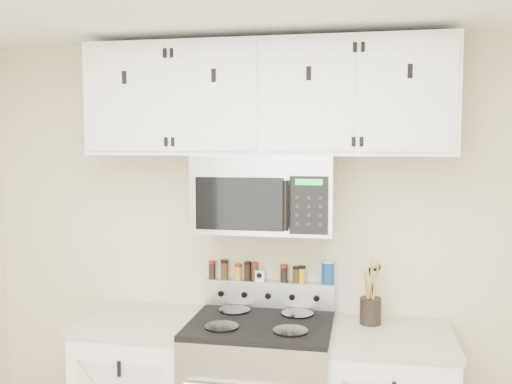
% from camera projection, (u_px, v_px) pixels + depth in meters
% --- Properties ---
extents(back_wall, '(3.50, 0.01, 2.50)m').
position_uv_depth(back_wall, '(271.00, 255.00, 3.36)').
color(back_wall, '#C6BA95').
rests_on(back_wall, floor).
extents(microwave, '(0.76, 0.44, 0.42)m').
position_uv_depth(microwave, '(265.00, 193.00, 3.14)').
color(microwave, '#9E9EA3').
rests_on(microwave, back_wall).
extents(upper_cabinets, '(2.00, 0.35, 0.62)m').
position_uv_depth(upper_cabinets, '(266.00, 99.00, 3.12)').
color(upper_cabinets, white).
rests_on(upper_cabinets, back_wall).
extents(utensil_crock, '(0.12, 0.12, 0.34)m').
position_uv_depth(utensil_crock, '(370.00, 309.00, 3.11)').
color(utensil_crock, black).
rests_on(utensil_crock, base_cabinet_right).
extents(kitchen_timer, '(0.06, 0.05, 0.06)m').
position_uv_depth(kitchen_timer, '(260.00, 275.00, 3.35)').
color(kitchen_timer, white).
rests_on(kitchen_timer, range).
extents(salt_canister, '(0.07, 0.07, 0.13)m').
position_uv_depth(salt_canister, '(328.00, 272.00, 3.27)').
color(salt_canister, navy).
rests_on(salt_canister, range).
extents(spice_jar_0, '(0.04, 0.04, 0.11)m').
position_uv_depth(spice_jar_0, '(212.00, 269.00, 3.40)').
color(spice_jar_0, black).
rests_on(spice_jar_0, range).
extents(spice_jar_1, '(0.05, 0.05, 0.11)m').
position_uv_depth(spice_jar_1, '(225.00, 269.00, 3.39)').
color(spice_jar_1, '#462A11').
rests_on(spice_jar_1, range).
extents(spice_jar_2, '(0.04, 0.04, 0.09)m').
position_uv_depth(spice_jar_2, '(238.00, 272.00, 3.37)').
color(spice_jar_2, gold).
rests_on(spice_jar_2, range).
extents(spice_jar_3, '(0.04, 0.04, 0.11)m').
position_uv_depth(spice_jar_3, '(248.00, 271.00, 3.36)').
color(spice_jar_3, black).
rests_on(spice_jar_3, range).
extents(spice_jar_4, '(0.04, 0.04, 0.11)m').
position_uv_depth(spice_jar_4, '(255.00, 271.00, 3.35)').
color(spice_jar_4, '#422510').
rests_on(spice_jar_4, range).
extents(spice_jar_5, '(0.04, 0.04, 0.10)m').
position_uv_depth(spice_jar_5, '(284.00, 273.00, 3.32)').
color(spice_jar_5, black).
rests_on(spice_jar_5, range).
extents(spice_jar_6, '(0.04, 0.04, 0.09)m').
position_uv_depth(spice_jar_6, '(296.00, 274.00, 3.31)').
color(spice_jar_6, '#463010').
rests_on(spice_jar_6, range).
extents(spice_jar_7, '(0.04, 0.04, 0.10)m').
position_uv_depth(spice_jar_7, '(302.00, 274.00, 3.30)').
color(spice_jar_7, gold).
rests_on(spice_jar_7, range).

